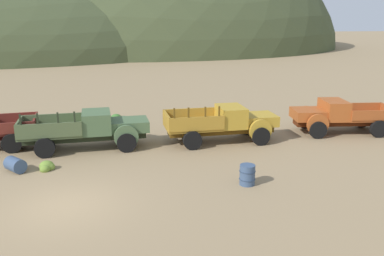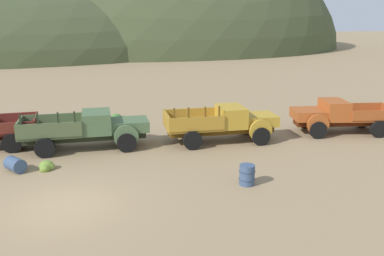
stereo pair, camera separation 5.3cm
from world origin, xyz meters
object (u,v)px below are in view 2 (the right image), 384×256
object	(u,v)px
truck_oxide_orange	(335,116)
oil_drum_by_truck	(247,175)
truck_mustard	(229,123)
oil_drum_tipped	(15,165)
truck_weathered_green	(95,129)

from	to	relation	value
truck_oxide_orange	oil_drum_by_truck	bearing A→B (deg)	48.88
truck_mustard	truck_oxide_orange	distance (m)	6.37
truck_mustard	oil_drum_tipped	bearing A→B (deg)	-166.40
truck_oxide_orange	oil_drum_tipped	world-z (taller)	truck_oxide_orange
truck_weathered_green	truck_mustard	world-z (taller)	same
truck_weathered_green	oil_drum_by_truck	distance (m)	8.59
truck_oxide_orange	truck_mustard	bearing A→B (deg)	11.64
truck_oxide_orange	oil_drum_by_truck	distance (m)	9.71
truck_oxide_orange	oil_drum_tipped	bearing A→B (deg)	18.15
oil_drum_tipped	oil_drum_by_truck	distance (m)	9.92
truck_mustard	oil_drum_by_truck	size ratio (longest dim) A/B	7.27
truck_oxide_orange	oil_drum_by_truck	xyz separation A→B (m)	(-7.03, -6.67, -0.57)
truck_weathered_green	oil_drum_by_truck	xyz separation A→B (m)	(6.28, -5.83, -0.59)
oil_drum_by_truck	truck_weathered_green	bearing A→B (deg)	137.10
truck_mustard	truck_oxide_orange	bearing A→B (deg)	3.19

